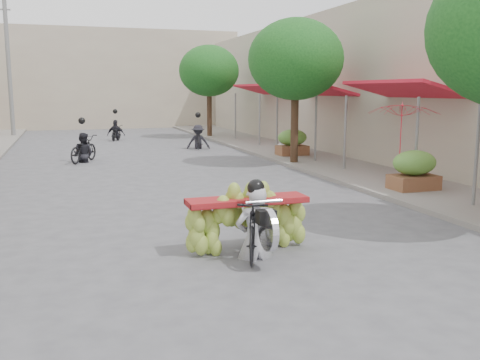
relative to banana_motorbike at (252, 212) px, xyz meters
name	(u,v)px	position (x,y,z in m)	size (l,w,h in m)	color
sidewalk_right	(321,159)	(6.65, 10.70, -0.67)	(4.00, 60.00, 0.12)	gray
shophouse_row_right	(448,83)	(11.64, 9.70, 2.27)	(9.77, 40.00, 6.00)	#AFA591
far_building	(98,80)	(-0.35, 33.70, 2.77)	(20.00, 6.00, 7.00)	#B1A28B
utility_pole_back	(9,67)	(-5.75, 25.70, 3.30)	(0.60, 0.24, 8.00)	slate
street_tree_mid	(296,60)	(5.05, 9.70, 3.05)	(3.40, 3.40, 5.25)	#3A2719
street_tree_far	(209,71)	(5.05, 21.70, 3.05)	(3.40, 3.40, 5.25)	#3A2719
produce_crate_mid	(414,167)	(5.85, 3.70, -0.02)	(1.20, 0.88, 1.16)	brown
produce_crate_far	(292,140)	(5.85, 11.70, -0.02)	(1.20, 0.88, 1.16)	brown
banana_motorbike	(252,212)	(0.00, 0.00, 0.00)	(2.20, 1.88, 2.22)	black
market_umbrella	(404,101)	(5.50, 3.80, 1.71)	(2.20, 2.20, 1.67)	red
pedestrian	(284,133)	(5.87, 12.59, 0.23)	(0.87, 0.56, 1.68)	white
bg_motorbike_a	(83,143)	(-2.25, 12.97, -0.01)	(1.47, 1.91, 1.95)	black
bg_motorbike_b	(198,131)	(3.03, 16.17, 0.12)	(1.15, 1.72, 1.95)	black
bg_motorbike_c	(116,125)	(-0.23, 21.72, 0.10)	(1.10, 1.55, 1.95)	black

